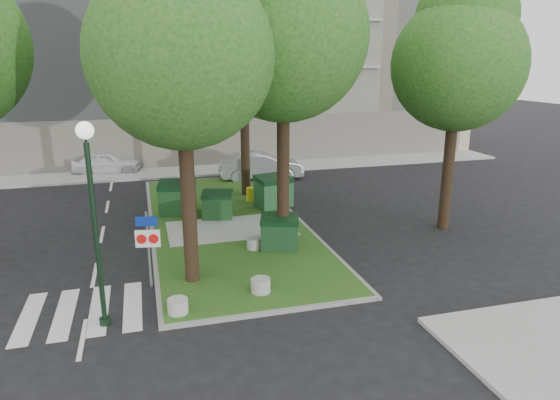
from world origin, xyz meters
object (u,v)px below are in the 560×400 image
object	(u,v)px
dumpster_d	(274,191)
traffic_sign_pole	(148,240)
tree_street_right	(460,52)
tree_median_near_left	(183,37)
bollard_mid	(254,243)
tree_median_far	(244,23)
bollard_left	(178,306)
litter_bin	(250,194)
bollard_right	(261,285)
tree_median_mid	(182,52)
dumpster_a	(178,198)
dumpster_b	(218,205)
car_white	(107,162)
car_silver	(261,166)
tree_median_near_right	(286,19)
street_lamp	(92,202)

from	to	relation	value
dumpster_d	traffic_sign_pole	xyz separation A→B (m)	(-5.75, -7.07, 0.73)
traffic_sign_pole	tree_street_right	bearing A→B (deg)	23.53
tree_median_near_left	traffic_sign_pole	bearing A→B (deg)	-177.78
tree_street_right	bollard_mid	distance (m)	10.54
tree_median_near_left	tree_median_far	size ratio (longest dim) A/B	0.88
bollard_left	tree_street_right	bearing A→B (deg)	22.17
litter_bin	bollard_mid	bearing A→B (deg)	-100.98
bollard_right	traffic_sign_pole	xyz separation A→B (m)	(-3.09, 1.39, 1.24)
tree_median_mid	bollard_right	bearing A→B (deg)	-81.00
dumpster_d	dumpster_a	bearing A→B (deg)	165.09
dumpster_b	bollard_mid	size ratio (longest dim) A/B	2.71
tree_median_far	bollard_right	xyz separation A→B (m)	(-1.94, -10.94, -7.99)
dumpster_a	bollard_mid	distance (m)	5.55
tree_street_right	car_white	size ratio (longest dim) A/B	2.53
tree_median_near_left	tree_median_mid	world-z (taller)	tree_median_near_left
tree_median_mid	tree_median_far	world-z (taller)	tree_median_far
tree_median_near_left	car_silver	size ratio (longest dim) A/B	2.20
tree_median_near_right	car_white	xyz separation A→B (m)	(-6.93, 14.94, -7.31)
traffic_sign_pole	car_white	bearing A→B (deg)	108.40
tree_median_far	traffic_sign_pole	world-z (taller)	tree_median_far
tree_median_mid	litter_bin	world-z (taller)	tree_median_mid
tree_median_near_left	dumpster_a	world-z (taller)	tree_median_near_left
tree_median_far	bollard_mid	bearing A→B (deg)	-100.20
dumpster_b	street_lamp	world-z (taller)	street_lamp
dumpster_b	tree_median_near_right	bearing A→B (deg)	-49.04
dumpster_a	litter_bin	xyz separation A→B (m)	(3.52, 1.18, -0.39)
tree_median_near_right	tree_street_right	bearing A→B (deg)	4.09
tree_street_right	traffic_sign_pole	size ratio (longest dim) A/B	4.13
dumpster_a	street_lamp	distance (m)	9.71
dumpster_d	bollard_left	xyz separation A→B (m)	(-5.10, -9.08, -0.52)
tree_median_near_right	bollard_mid	xyz separation A→B (m)	(-1.15, 0.02, -7.67)
tree_street_right	bollard_mid	world-z (taller)	tree_street_right
tree_median_far	dumpster_a	xyz separation A→B (m)	(-3.66, -2.46, -7.49)
tree_median_near_right	tree_median_mid	bearing A→B (deg)	123.69
tree_median_near_left	traffic_sign_pole	distance (m)	5.91
tree_median_near_right	tree_street_right	distance (m)	7.09
tree_median_mid	bollard_left	xyz separation A→B (m)	(-1.19, -8.56, -6.66)
tree_median_far	traffic_sign_pole	size ratio (longest dim) A/B	4.89
tree_median_near_right	litter_bin	xyz separation A→B (m)	(0.06, 6.22, -7.54)
street_lamp	car_white	bearing A→B (deg)	92.60
tree_median_near_right	bollard_left	xyz separation A→B (m)	(-4.19, -4.06, -7.67)
tree_median_near_left	bollard_right	world-z (taller)	tree_median_near_left
litter_bin	tree_median_mid	bearing A→B (deg)	-150.64
car_silver	dumpster_d	bearing A→B (deg)	175.75
dumpster_a	bollard_right	xyz separation A→B (m)	(1.72, -8.48, -0.51)
dumpster_d	car_silver	xyz separation A→B (m)	(0.81, 5.92, -0.05)
tree_median_far	street_lamp	xyz separation A→B (m)	(-6.28, -11.47, -4.97)
tree_median_mid	tree_median_far	bearing A→B (deg)	43.15
bollard_left	car_white	size ratio (longest dim) A/B	0.14
bollard_mid	dumpster_a	bearing A→B (deg)	114.74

